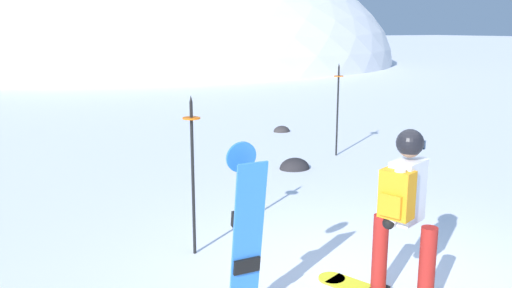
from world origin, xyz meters
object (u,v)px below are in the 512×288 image
at_px(snowboarder_main, 404,214).
at_px(rock_dark, 282,132).
at_px(spare_snowboard, 246,233).
at_px(piste_marker_near, 193,165).
at_px(piste_marker_far, 338,104).
at_px(rock_mid, 295,169).

bearing_deg(snowboarder_main, rock_dark, 68.04).
distance_m(snowboarder_main, spare_snowboard, 1.47).
relative_size(snowboarder_main, spare_snowboard, 1.05).
relative_size(piste_marker_near, piste_marker_far, 0.98).
xyz_separation_m(spare_snowboard, rock_dark, (4.70, 7.74, -0.83)).
xyz_separation_m(piste_marker_near, piste_marker_far, (4.36, 3.37, 0.02)).
bearing_deg(rock_dark, spare_snowboard, -121.28).
distance_m(spare_snowboard, rock_mid, 5.46).
height_order(spare_snowboard, piste_marker_far, piste_marker_far).
bearing_deg(piste_marker_near, rock_dark, 53.10).
distance_m(piste_marker_near, piste_marker_far, 5.51).
height_order(snowboarder_main, spare_snowboard, snowboarder_main).
bearing_deg(rock_dark, piste_marker_far, -95.29).
xyz_separation_m(snowboarder_main, piste_marker_near, (-1.32, 2.02, 0.15)).
bearing_deg(spare_snowboard, piste_marker_near, 87.00).
height_order(piste_marker_near, piste_marker_far, piste_marker_far).
relative_size(piste_marker_near, rock_mid, 3.19).
bearing_deg(spare_snowboard, rock_mid, 54.75).
relative_size(spare_snowboard, piste_marker_near, 0.88).
bearing_deg(piste_marker_far, spare_snowboard, -131.88).
bearing_deg(piste_marker_near, rock_mid, 42.92).
xyz_separation_m(rock_dark, rock_mid, (-1.59, -3.33, 0.00)).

